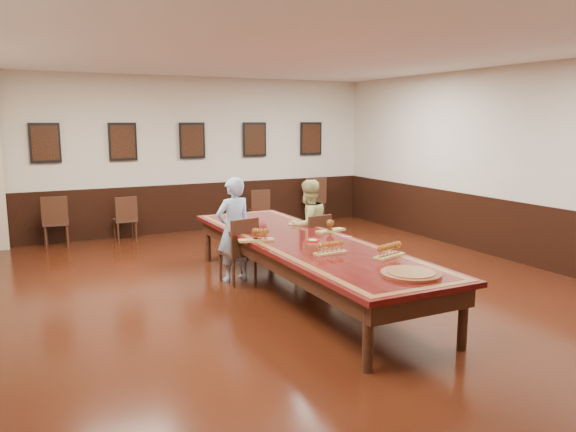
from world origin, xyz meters
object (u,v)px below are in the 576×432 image
chair_woman (312,243)px  spare_chair_c (259,209)px  spare_chair_b (125,218)px  spare_chair_a (56,221)px  person_man (234,229)px  spare_chair_d (313,199)px  conference_table (305,251)px  carved_platter (411,274)px  person_woman (308,226)px  chair_man (238,250)px

chair_woman → spare_chair_c: size_ratio=1.04×
spare_chair_b → spare_chair_a: bearing=-3.0°
spare_chair_b → person_man: bearing=102.4°
spare_chair_a → spare_chair_b: spare_chair_a is taller
spare_chair_a → person_man: size_ratio=0.63×
spare_chair_a → person_man: 4.16m
spare_chair_d → conference_table: bearing=69.7°
carved_platter → chair_woman: bearing=80.5°
conference_table → person_woman: bearing=59.5°
chair_man → spare_chair_a: 4.25m
spare_chair_c → person_woman: person_woman is taller
spare_chair_c → person_man: (-1.87, -3.41, 0.32)m
chair_man → spare_chair_b: bearing=-85.7°
chair_man → conference_table: 1.14m
spare_chair_d → conference_table: spare_chair_d is taller
person_man → carved_platter: size_ratio=2.02×
person_woman → carved_platter: 3.12m
conference_table → carved_platter: size_ratio=6.63×
person_woman → conference_table: bearing=50.2°
spare_chair_c → spare_chair_d: size_ratio=0.85×
spare_chair_c → chair_man: bearing=72.1°
spare_chair_c → spare_chair_a: bearing=7.9°
spare_chair_b → carved_platter: bearing=102.0°
spare_chair_a → spare_chair_c: bearing=-176.2°
chair_man → conference_table: bearing=110.5°
chair_man → person_woman: bearing=174.8°
spare_chair_c → person_man: bearing=71.2°
chair_man → person_man: 0.30m
person_man → person_woman: bearing=170.1°
spare_chair_b → spare_chair_d: spare_chair_d is taller
spare_chair_c → carved_platter: spare_chair_c is taller
chair_woman → person_man: size_ratio=0.60×
person_woman → spare_chair_c: bearing=-110.1°
spare_chair_a → spare_chair_c: 4.02m
spare_chair_b → person_woman: size_ratio=0.62×
carved_platter → conference_table: bearing=94.4°
chair_man → spare_chair_d: size_ratio=0.92×
spare_chair_a → spare_chair_d: 5.51m
chair_man → conference_table: size_ratio=0.19×
person_man → chair_woman: bearing=165.7°
chair_man → spare_chair_b: 3.75m
spare_chair_c → spare_chair_d: bearing=-158.2°
spare_chair_c → spare_chair_b: bearing=7.4°
carved_platter → chair_man: bearing=103.7°
spare_chair_b → carved_platter: size_ratio=1.17×
conference_table → person_man: bearing=118.7°
spare_chair_d → person_man: bearing=57.6°
spare_chair_b → spare_chair_c: size_ratio=1.00×
spare_chair_c → conference_table: 4.67m
chair_woman → spare_chair_a: size_ratio=0.95×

